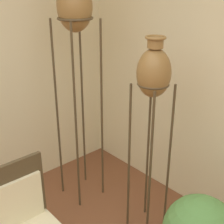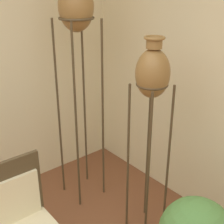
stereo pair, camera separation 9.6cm
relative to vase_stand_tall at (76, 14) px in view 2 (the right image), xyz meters
name	(u,v)px [view 2 (the right image)]	position (x,y,z in m)	size (l,w,h in m)	color
vase_stand_tall	(76,14)	(0.00, 0.00, 0.00)	(0.32, 0.32, 2.13)	#473823
vase_stand_medium	(152,80)	(0.14, -0.76, -0.42)	(0.26, 0.26, 1.69)	#473823
chair	(23,222)	(-0.91, -0.63, -1.23)	(0.44, 0.44, 0.98)	#473823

